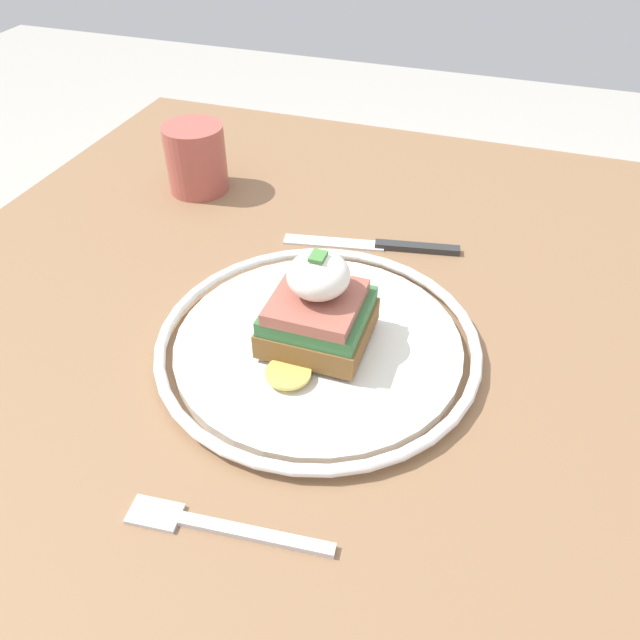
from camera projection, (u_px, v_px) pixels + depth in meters
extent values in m
cube|color=#846042|center=(313.00, 373.00, 0.55)|extent=(1.01, 0.88, 0.03)
cylinder|color=#846042|center=(621.00, 403.00, 1.02)|extent=(0.06, 0.06, 0.71)
cylinder|color=#846042|center=(205.00, 309.00, 1.21)|extent=(0.06, 0.06, 0.71)
cylinder|color=silver|center=(320.00, 346.00, 0.55)|extent=(0.25, 0.25, 0.01)
torus|color=white|center=(320.00, 342.00, 0.55)|extent=(0.29, 0.29, 0.01)
cube|color=brown|center=(320.00, 327.00, 0.54)|extent=(0.09, 0.09, 0.02)
cube|color=#38703D|center=(320.00, 311.00, 0.53)|extent=(0.08, 0.08, 0.01)
cube|color=#9E5647|center=(321.00, 303.00, 0.51)|extent=(0.07, 0.07, 0.01)
ellipsoid|color=white|center=(323.00, 276.00, 0.50)|extent=(0.05, 0.05, 0.04)
cylinder|color=#E5C656|center=(288.00, 373.00, 0.51)|extent=(0.04, 0.04, 0.00)
cube|color=#47843D|center=(320.00, 257.00, 0.49)|extent=(0.02, 0.01, 0.00)
cube|color=silver|center=(256.00, 534.00, 0.41)|extent=(0.02, 0.11, 0.00)
cube|color=silver|center=(155.00, 514.00, 0.43)|extent=(0.03, 0.04, 0.00)
cube|color=#2D2D2D|center=(417.00, 248.00, 0.67)|extent=(0.03, 0.09, 0.01)
cube|color=silver|center=(334.00, 243.00, 0.69)|extent=(0.04, 0.11, 0.00)
cylinder|color=#AD5147|center=(196.00, 158.00, 0.76)|extent=(0.07, 0.07, 0.08)
cylinder|color=gold|center=(192.00, 129.00, 0.73)|extent=(0.06, 0.06, 0.00)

